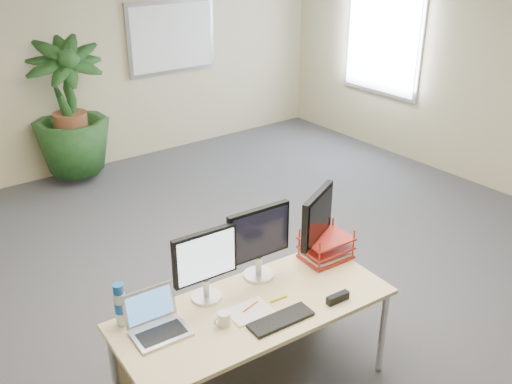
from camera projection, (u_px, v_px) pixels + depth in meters
floor at (294, 312)px, 4.68m from camera, size 8.00×8.00×0.00m
back_wall at (86, 64)px, 7.01m from camera, size 7.00×0.04×2.70m
whiteboard at (172, 37)px, 7.56m from camera, size 1.30×0.04×0.95m
window at (383, 37)px, 7.59m from camera, size 0.04×1.30×1.55m
desk at (247, 317)px, 3.74m from camera, size 1.83×0.86×0.69m
floor_plant at (71, 124)px, 6.78m from camera, size 1.03×1.03×1.50m
monitor_left at (205, 261)px, 3.57m from camera, size 0.44×0.20×0.49m
monitor_right at (259, 238)px, 3.80m from camera, size 0.47×0.21×0.52m
monitor_dark at (317, 221)px, 4.02m from camera, size 0.44×0.24×0.53m
laptop at (156, 321)px, 3.38m from camera, size 0.34×0.30×0.23m
keyboard at (281, 320)px, 3.47m from camera, size 0.43×0.16×0.02m
coffee_mug at (224, 319)px, 3.43m from camera, size 0.11×0.08×0.09m
spiral_notebook at (250, 312)px, 3.55m from camera, size 0.28×0.22×0.01m
orange_pen at (251, 306)px, 3.58m from camera, size 0.14×0.04×0.01m
yellow_highlighter at (278, 299)px, 3.67m from camera, size 0.13×0.03×0.02m
water_bottle at (120, 305)px, 3.40m from camera, size 0.07×0.07×0.28m
letter_tray at (326, 249)px, 4.11m from camera, size 0.36×0.28×0.16m
stapler at (338, 298)px, 3.65m from camera, size 0.17×0.05×0.05m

